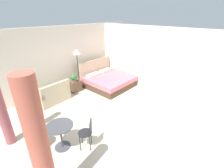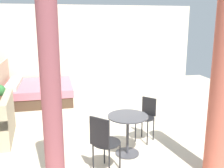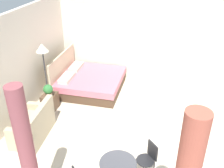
{
  "view_description": "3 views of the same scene",
  "coord_description": "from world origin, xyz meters",
  "px_view_note": "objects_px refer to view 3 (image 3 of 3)",
  "views": [
    {
      "loc": [
        -3.34,
        -3.12,
        3.37
      ],
      "look_at": [
        0.39,
        0.38,
        1.08
      ],
      "focal_mm": 25.81,
      "sensor_mm": 36.0,
      "label": 1
    },
    {
      "loc": [
        -5.92,
        1.22,
        2.28
      ],
      "look_at": [
        -0.07,
        0.06,
        0.87
      ],
      "focal_mm": 41.51,
      "sensor_mm": 36.0,
      "label": 2
    },
    {
      "loc": [
        -5.3,
        -0.67,
        4.34
      ],
      "look_at": [
        0.36,
        0.83,
        1.14
      ],
      "focal_mm": 41.88,
      "sensor_mm": 36.0,
      "label": 3
    }
  ],
  "objects_px": {
    "nightstand": "(50,102)",
    "potted_plant": "(48,90)",
    "bed": "(89,81)",
    "cafe_chair_near_window": "(149,157)",
    "floor_lamp": "(43,53)",
    "couch": "(34,126)"
  },
  "relations": [
    {
      "from": "couch",
      "to": "cafe_chair_near_window",
      "type": "distance_m",
      "value": 2.99
    },
    {
      "from": "couch",
      "to": "floor_lamp",
      "type": "xyz_separation_m",
      "value": [
        1.58,
        0.42,
        1.3
      ]
    },
    {
      "from": "bed",
      "to": "potted_plant",
      "type": "bearing_deg",
      "value": 156.86
    },
    {
      "from": "couch",
      "to": "potted_plant",
      "type": "xyz_separation_m",
      "value": [
        1.1,
        0.12,
        0.41
      ]
    },
    {
      "from": "couch",
      "to": "cafe_chair_near_window",
      "type": "height_order",
      "value": "couch"
    },
    {
      "from": "nightstand",
      "to": "floor_lamp",
      "type": "distance_m",
      "value": 1.43
    },
    {
      "from": "bed",
      "to": "potted_plant",
      "type": "xyz_separation_m",
      "value": [
        -1.53,
        0.65,
        0.43
      ]
    },
    {
      "from": "bed",
      "to": "couch",
      "type": "height_order",
      "value": "bed"
    },
    {
      "from": "bed",
      "to": "couch",
      "type": "xyz_separation_m",
      "value": [
        -2.63,
        0.54,
        0.02
      ]
    },
    {
      "from": "couch",
      "to": "potted_plant",
      "type": "distance_m",
      "value": 1.17
    },
    {
      "from": "potted_plant",
      "to": "floor_lamp",
      "type": "height_order",
      "value": "floor_lamp"
    },
    {
      "from": "nightstand",
      "to": "cafe_chair_near_window",
      "type": "xyz_separation_m",
      "value": [
        -1.77,
        -3.09,
        0.28
      ]
    },
    {
      "from": "potted_plant",
      "to": "floor_lamp",
      "type": "relative_size",
      "value": 0.2
    },
    {
      "from": "nightstand",
      "to": "potted_plant",
      "type": "distance_m",
      "value": 0.47
    },
    {
      "from": "nightstand",
      "to": "floor_lamp",
      "type": "height_order",
      "value": "floor_lamp"
    },
    {
      "from": "nightstand",
      "to": "cafe_chair_near_window",
      "type": "bearing_deg",
      "value": -119.74
    },
    {
      "from": "bed",
      "to": "nightstand",
      "type": "xyz_separation_m",
      "value": [
        -1.43,
        0.7,
        -0.03
      ]
    },
    {
      "from": "floor_lamp",
      "to": "cafe_chair_near_window",
      "type": "relative_size",
      "value": 2.19
    },
    {
      "from": "floor_lamp",
      "to": "nightstand",
      "type": "bearing_deg",
      "value": -146.82
    },
    {
      "from": "potted_plant",
      "to": "nightstand",
      "type": "bearing_deg",
      "value": 26.11
    },
    {
      "from": "couch",
      "to": "potted_plant",
      "type": "relative_size",
      "value": 3.54
    },
    {
      "from": "couch",
      "to": "potted_plant",
      "type": "height_order",
      "value": "couch"
    }
  ]
}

